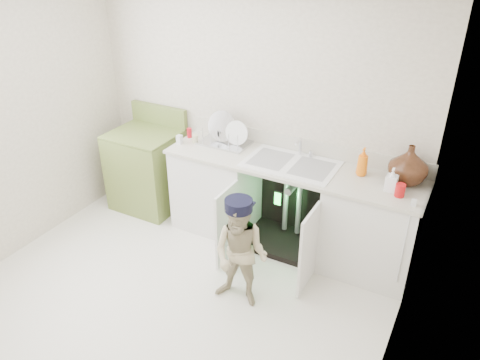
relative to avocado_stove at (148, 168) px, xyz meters
name	(u,v)px	position (x,y,z in m)	size (l,w,h in m)	color
ground	(172,299)	(1.14, -1.18, -0.46)	(3.50, 3.50, 0.00)	silver
room_shell	(161,170)	(1.14, -1.18, 0.79)	(6.00, 5.50, 1.26)	beige
counter_run	(292,204)	(1.73, 0.03, 0.02)	(2.44, 1.02, 1.24)	white
avocado_stove	(148,168)	(0.00, 0.00, 0.00)	(0.71, 0.65, 1.10)	olive
repair_worker	(241,253)	(1.67, -0.92, 0.04)	(0.49, 0.80, 0.99)	tan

